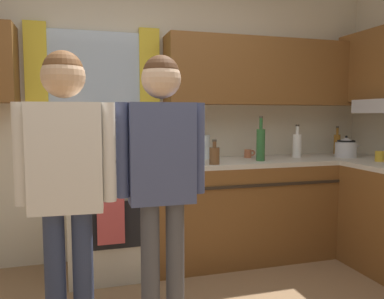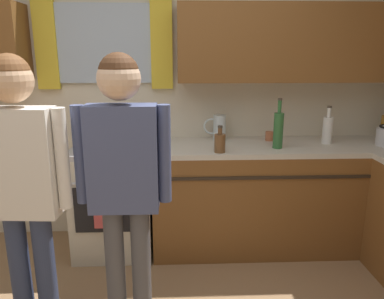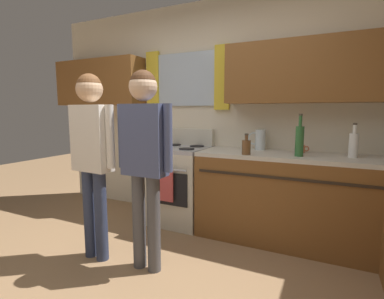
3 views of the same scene
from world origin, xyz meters
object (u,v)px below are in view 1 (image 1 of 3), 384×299
Objects in this scene: stove_oven at (108,216)px; bottle_squat_brown at (214,155)px; water_pitcher at (203,147)px; bottle_wine_green at (261,144)px; mug_mustard_yellow at (380,156)px; adult_in_plaid at (162,164)px; stovetop_kettle at (346,147)px; bottle_milk_white at (297,145)px; adult_left at (66,169)px; cup_terracotta at (248,153)px; bottle_oil_amber at (337,143)px.

stove_oven is 1.02m from bottle_squat_brown.
bottle_wine_green is at bearing -34.58° from water_pitcher.
mug_mustard_yellow is 2.15m from adult_in_plaid.
stovetop_kettle is 1.24× the size of water_pitcher.
adult_left is (-2.04, -1.12, 0.01)m from bottle_milk_white.
water_pitcher is at bearing 169.16° from stovetop_kettle.
bottle_milk_white is 0.90m from water_pitcher.
cup_terracotta is 1.62m from adult_in_plaid.
bottle_wine_green is at bearing -5.29° from stove_oven.
adult_left reaches higher than cup_terracotta.
adult_in_plaid is at bearing -117.65° from water_pitcher.
cup_terracotta is 0.45m from water_pitcher.
bottle_oil_amber is (0.58, 0.18, -0.01)m from bottle_milk_white.
bottle_squat_brown is at bearing -163.95° from bottle_oil_amber.
bottle_oil_amber is 0.30m from stovetop_kettle.
stove_oven is at bearing 168.90° from mug_mustard_yellow.
cup_terracotta is at bearing 164.56° from bottle_milk_white.
adult_left is (-1.12, -0.87, 0.05)m from bottle_squat_brown.
bottle_wine_green is 0.24× the size of adult_left.
bottle_milk_white is 0.61m from bottle_oil_amber.
bottle_oil_amber is at bearing 26.33° from adult_left.
bottle_oil_amber is 0.17× the size of adult_in_plaid.
adult_left is at bearing -165.86° from mug_mustard_yellow.
bottle_oil_amber is (2.35, 0.20, 0.54)m from stove_oven.
stovetop_kettle is 0.17× the size of adult_left.
stovetop_kettle reaches higher than cup_terracotta.
stovetop_kettle is at bearing 2.47° from bottle_wine_green.
bottle_squat_brown is at bearing -15.40° from stove_oven.
bottle_oil_amber is (1.03, 0.32, -0.04)m from bottle_wine_green.
stove_oven is at bearing 76.05° from adult_left.
bottle_wine_green is at bearing 13.35° from bottle_squat_brown.
bottle_oil_amber is (1.50, 0.43, 0.03)m from bottle_squat_brown.
cup_terracotta is at bearing -176.73° from bottle_oil_amber.
stovetop_kettle reaches higher than bottle_squat_brown.
water_pitcher is 0.13× the size of adult_left.
mug_mustard_yellow is 0.07× the size of adult_left.
bottle_milk_white is 0.48m from stovetop_kettle.
bottle_squat_brown is 1.71× the size of mug_mustard_yellow.
cup_terracotta is 0.95m from stovetop_kettle.
water_pitcher is at bearing 47.78° from adult_left.
bottle_oil_amber is 2.38× the size of mug_mustard_yellow.
stovetop_kettle is at bearing -10.84° from water_pitcher.
bottle_milk_white is 0.47m from cup_terracotta.
bottle_squat_brown is at bearing -141.82° from cup_terracotta.
stove_oven is 1.86m from bottle_milk_white.
bottle_milk_white is at bearing -162.65° from bottle_oil_amber.
bottle_oil_amber reaches higher than cup_terracotta.
mug_mustard_yellow is (1.45, -0.22, -0.03)m from bottle_squat_brown.
bottle_wine_green reaches higher than cup_terracotta.
stovetop_kettle is 1.38m from water_pitcher.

